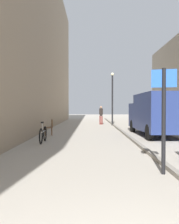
# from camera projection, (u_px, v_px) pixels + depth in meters

# --- Properties ---
(ground_plane) EXTENTS (80.00, 80.00, 0.00)m
(ground_plane) POSITION_uv_depth(u_px,v_px,m) (99.00, 136.00, 13.25)
(ground_plane) COLOR #A8A093
(building_facade_left) EXTENTS (3.15, 40.00, 13.66)m
(building_facade_left) POSITION_uv_depth(u_px,v_px,m) (7.00, 15.00, 13.13)
(building_facade_left) COLOR gray
(building_facade_left) RESTS_ON ground_plane
(kerb_strip) EXTENTS (0.16, 40.00, 0.12)m
(kerb_strip) POSITION_uv_depth(u_px,v_px,m) (127.00, 135.00, 13.24)
(kerb_strip) COLOR gray
(kerb_strip) RESTS_ON ground_plane
(pedestrian_main_foreground) EXTENTS (0.35, 0.23, 1.75)m
(pedestrian_main_foreground) POSITION_uv_depth(u_px,v_px,m) (101.00, 114.00, 22.25)
(pedestrian_main_foreground) COLOR maroon
(pedestrian_main_foreground) RESTS_ON ground_plane
(delivery_van) EXTENTS (2.25, 5.57, 2.41)m
(delivery_van) POSITION_uv_depth(u_px,v_px,m) (156.00, 113.00, 13.52)
(delivery_van) COLOR navy
(delivery_van) RESTS_ON ground_plane
(street_sign_post) EXTENTS (0.59, 0.17, 2.60)m
(street_sign_post) POSITION_uv_depth(u_px,v_px,m) (164.00, 111.00, 5.73)
(street_sign_post) COLOR black
(street_sign_post) RESTS_ON ground_plane
(lamp_post) EXTENTS (0.28, 0.28, 4.76)m
(lamp_post) POSITION_uv_depth(u_px,v_px,m) (112.00, 95.00, 21.16)
(lamp_post) COLOR black
(lamp_post) RESTS_ON ground_plane
(bicycle_leaning) EXTENTS (0.11, 1.77, 0.98)m
(bicycle_leaning) POSITION_uv_depth(u_px,v_px,m) (43.00, 134.00, 10.87)
(bicycle_leaning) COLOR black
(bicycle_leaning) RESTS_ON ground_plane
(cafe_chair_near_window) EXTENTS (0.54, 0.54, 0.94)m
(cafe_chair_near_window) POSITION_uv_depth(u_px,v_px,m) (50.00, 126.00, 13.58)
(cafe_chair_near_window) COLOR brown
(cafe_chair_near_window) RESTS_ON ground_plane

